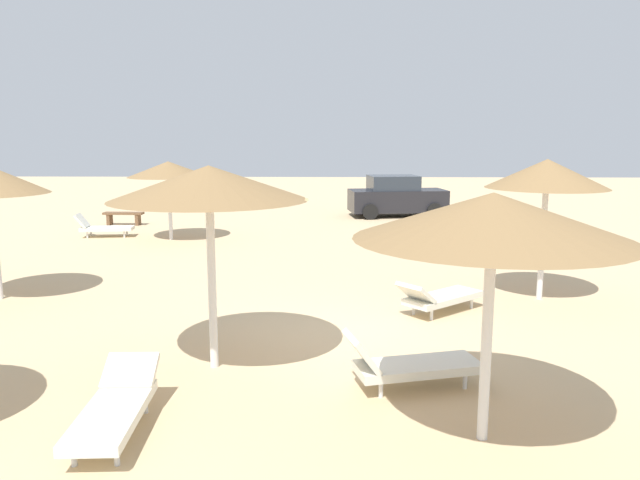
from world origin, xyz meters
name	(u,v)px	position (x,y,z in m)	size (l,w,h in m)	color
ground_plane	(316,342)	(0.00, 0.00, 0.00)	(80.00, 80.00, 0.00)	#D1B284
parasol_0	(168,169)	(-5.07, 9.88, 2.30)	(2.63, 2.63, 2.56)	silver
parasol_1	(209,184)	(-1.47, -1.13, 2.72)	(2.82, 2.82, 2.97)	silver
parasol_2	(547,175)	(4.61, 2.78, 2.59)	(2.45, 2.45, 2.92)	silver
parasol_5	(493,217)	(1.99, -3.20, 2.53)	(2.99, 2.99, 2.80)	silver
lounger_0	(103,227)	(-7.51, 10.35, 0.33)	(1.92, 0.88, 0.80)	silver
lounger_1	(115,406)	(-2.21, -3.14, 0.31)	(0.76, 1.95, 0.64)	silver
lounger_2	(439,297)	(2.32, 1.73, 0.32)	(1.85, 1.72, 0.71)	silver
lounger_5	(408,364)	(1.32, -1.80, 0.33)	(1.95, 1.08, 0.81)	silver
bench_0	(124,216)	(-7.75, 13.08, 0.35)	(1.51, 0.43, 0.49)	brown
parked_car	(396,197)	(2.91, 15.89, 0.82)	(4.21, 2.45, 1.72)	black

